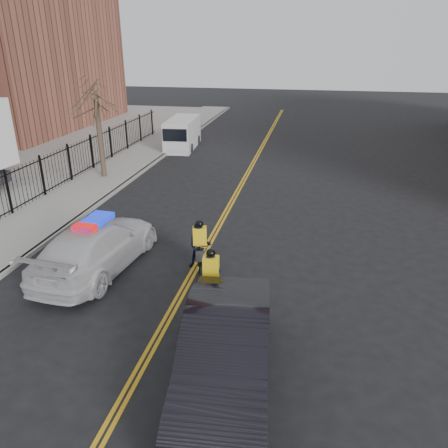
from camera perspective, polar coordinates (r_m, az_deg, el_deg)
ground at (r=13.89m, az=-4.88°, el=-7.80°), size 120.00×120.00×0.00m
center_line_left at (r=20.98m, az=0.96°, el=3.20°), size 0.10×60.00×0.01m
center_line_right at (r=20.96m, az=1.39°, el=3.17°), size 0.10×60.00×0.01m
sidewalk at (r=23.41m, az=-17.24°, el=4.44°), size 3.00×60.00×0.15m
curb at (r=22.74m, az=-13.90°, el=4.28°), size 0.20×60.00×0.15m
iron_fence at (r=23.90m, az=-20.69°, el=6.68°), size 0.12×28.00×2.00m
warehouse_far at (r=44.26m, az=-27.13°, el=20.49°), size 14.00×18.00×14.00m
street_tree at (r=24.40m, az=-16.20°, el=13.68°), size 3.20×3.20×4.80m
police_cruiser at (r=14.97m, az=-16.27°, el=-2.79°), size 2.69×5.72×1.77m
dark_sedan at (r=9.75m, az=0.13°, el=-16.50°), size 2.43×5.50×1.76m
cargo_van at (r=31.38m, az=-5.49°, el=11.61°), size 2.19×4.99×2.04m
cyclist_near at (r=12.64m, az=-1.68°, el=-7.89°), size 0.82×1.82×1.73m
cyclist_far at (r=14.52m, az=-3.14°, el=-3.29°), size 0.89×1.75×1.71m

